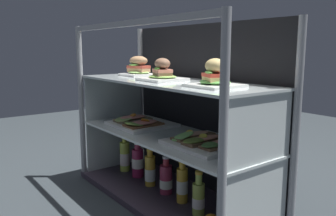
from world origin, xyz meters
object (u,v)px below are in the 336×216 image
object	(u,v)px
juice_bottle_front_fourth	(150,171)
juice_bottle_back_center	(182,184)
plated_roll_sandwich_left_of_center	(215,77)
open_sandwich_tray_center	(206,142)
open_sandwich_tray_far_right	(139,122)
juice_bottle_back_right	(125,156)
juice_bottle_back_left	(166,179)
plated_roll_sandwich_center	(162,73)
juice_bottle_front_left_end	(198,198)
plated_roll_sandwich_mid_right	(139,68)
orange_fruit_beside_bottles	(235,213)
juice_bottle_near_post	(138,162)

from	to	relation	value
juice_bottle_front_fourth	juice_bottle_back_center	distance (m)	0.28
plated_roll_sandwich_left_of_center	open_sandwich_tray_center	xyz separation A→B (m)	(-0.09, 0.04, -0.31)
open_sandwich_tray_far_right	juice_bottle_back_center	world-z (taller)	open_sandwich_tray_far_right
juice_bottle_front_fourth	juice_bottle_back_center	size ratio (longest dim) A/B	0.95
plated_roll_sandwich_left_of_center	juice_bottle_back_right	xyz separation A→B (m)	(-0.83, 0.02, -0.56)
juice_bottle_back_left	juice_bottle_back_center	bearing A→B (deg)	-1.07
plated_roll_sandwich_center	juice_bottle_back_right	size ratio (longest dim) A/B	0.81
plated_roll_sandwich_center	juice_bottle_back_center	bearing A→B (deg)	11.72
juice_bottle_back_left	juice_bottle_front_left_end	size ratio (longest dim) A/B	0.96
plated_roll_sandwich_mid_right	plated_roll_sandwich_center	world-z (taller)	plated_roll_sandwich_mid_right
open_sandwich_tray_center	orange_fruit_beside_bottles	distance (m)	0.35
plated_roll_sandwich_mid_right	juice_bottle_front_left_end	size ratio (longest dim) A/B	0.84
juice_bottle_back_left	plated_roll_sandwich_mid_right	bearing A→B (deg)	171.77
open_sandwich_tray_far_right	juice_bottle_front_fourth	size ratio (longest dim) A/B	1.57
juice_bottle_near_post	juice_bottle_back_left	distance (m)	0.31
plated_roll_sandwich_mid_right	orange_fruit_beside_bottles	bearing A→B (deg)	1.51
juice_bottle_back_center	plated_roll_sandwich_left_of_center	bearing A→B (deg)	-5.46
plated_roll_sandwich_mid_right	juice_bottle_near_post	distance (m)	0.57
juice_bottle_near_post	plated_roll_sandwich_center	bearing A→B (deg)	-7.15
juice_bottle_near_post	juice_bottle_front_left_end	world-z (taller)	juice_bottle_near_post
juice_bottle_near_post	plated_roll_sandwich_left_of_center	bearing A→B (deg)	-2.93
plated_roll_sandwich_mid_right	juice_bottle_back_center	bearing A→B (deg)	-6.20
juice_bottle_near_post	orange_fruit_beside_bottles	world-z (taller)	juice_bottle_near_post
open_sandwich_tray_center	juice_bottle_back_center	world-z (taller)	open_sandwich_tray_center
plated_roll_sandwich_mid_right	open_sandwich_tray_center	world-z (taller)	plated_roll_sandwich_mid_right
juice_bottle_front_fourth	juice_bottle_near_post	bearing A→B (deg)	173.62
juice_bottle_front_fourth	juice_bottle_back_left	xyz separation A→B (m)	(0.14, 0.01, -0.01)
plated_roll_sandwich_center	juice_bottle_back_left	distance (m)	0.58
juice_bottle_back_right	juice_bottle_front_fourth	bearing A→B (deg)	-1.14
juice_bottle_near_post	juice_bottle_back_center	size ratio (longest dim) A/B	0.97
plated_roll_sandwich_center	orange_fruit_beside_bottles	distance (m)	0.76
plated_roll_sandwich_center	juice_bottle_front_left_end	distance (m)	0.64
open_sandwich_tray_far_right	juice_bottle_front_fourth	bearing A→B (deg)	-0.53
plated_roll_sandwich_mid_right	juice_bottle_back_left	xyz separation A→B (m)	(0.35, -0.05, -0.58)
plated_roll_sandwich_left_of_center	juice_bottle_back_left	bearing A→B (deg)	176.13
juice_bottle_near_post	orange_fruit_beside_bottles	xyz separation A→B (m)	(0.74, 0.06, -0.06)
open_sandwich_tray_far_right	juice_bottle_back_right	bearing A→B (deg)	178.48
juice_bottle_near_post	juice_bottle_back_left	bearing A→B (deg)	-1.76
plated_roll_sandwich_mid_right	juice_bottle_front_left_end	world-z (taller)	plated_roll_sandwich_mid_right
plated_roll_sandwich_left_of_center	orange_fruit_beside_bottles	xyz separation A→B (m)	(0.05, 0.10, -0.63)
juice_bottle_near_post	juice_bottle_front_fourth	xyz separation A→B (m)	(0.16, -0.02, -0.01)
open_sandwich_tray_far_right	open_sandwich_tray_center	bearing A→B (deg)	2.47
juice_bottle_front_left_end	orange_fruit_beside_bottles	distance (m)	0.18
juice_bottle_back_left	juice_bottle_back_center	xyz separation A→B (m)	(0.14, -0.00, 0.02)
open_sandwich_tray_far_right	juice_bottle_near_post	world-z (taller)	open_sandwich_tray_far_right
plated_roll_sandwich_center	juice_bottle_near_post	bearing A→B (deg)	172.85
open_sandwich_tray_center	juice_bottle_near_post	xyz separation A→B (m)	(-0.59, -0.01, -0.26)
juice_bottle_near_post	juice_bottle_front_fourth	bearing A→B (deg)	-6.38
open_sandwich_tray_center	orange_fruit_beside_bottles	bearing A→B (deg)	20.17
juice_bottle_front_fourth	juice_bottle_back_right	bearing A→B (deg)	178.86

